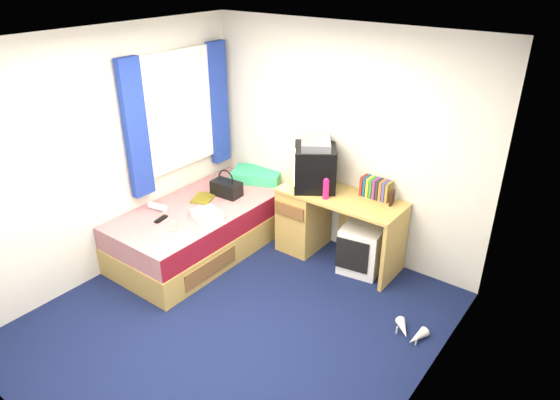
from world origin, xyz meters
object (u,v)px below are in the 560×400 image
Objects in this scene: handbag at (226,188)px; towel at (207,216)px; aerosol_can at (333,181)px; remote_control at (161,219)px; desk at (318,217)px; bed at (203,228)px; picture_frame at (392,198)px; storage_cube at (362,248)px; white_heels at (410,333)px; pillow at (257,175)px; colour_swatch_fan at (173,226)px; pink_water_bottle at (326,190)px; vcr at (316,143)px; magazine at (203,198)px; crt_tv at (314,167)px; water_bottle at (158,207)px.

towel is at bearing -70.43° from handbag.
aerosol_can reaches higher than remote_control.
towel is (-0.73, -0.93, 0.18)m from desk.
bed is 2.05m from picture_frame.
storage_cube reaches higher than white_heels.
pillow is 2.57m from white_heels.
handbag is at bearing -156.31° from aerosol_can.
pillow is 1.38m from colour_swatch_fan.
aerosol_can is 0.59× the size of towel.
storage_cube is 3.56× the size of picture_frame.
pink_water_bottle reaches higher than remote_control.
vcr is 2.08× the size of pink_water_bottle.
desk is 1.20m from towel.
remote_control reaches higher than magazine.
handbag reaches higher than remote_control.
vcr is at bearing 179.27° from picture_frame.
towel is 0.49m from magazine.
remote_control is (-1.28, -1.05, -0.30)m from pink_water_bottle.
magazine is (-1.29, -0.45, -0.30)m from pink_water_bottle.
bed is 7.14× the size of magazine.
aerosol_can reaches higher than handbag.
crt_tv reaches higher than water_bottle.
desk is 0.88m from picture_frame.
colour_swatch_fan is 2.43m from white_heels.
bed is 1.73m from storage_cube.
storage_cube is 1.08m from white_heels.
pillow is 1.09m from towel.
crt_tv is at bearing 41.32° from water_bottle.
remote_control is (-1.04, -1.21, -0.42)m from crt_tv.
towel is (-1.30, -0.89, 0.34)m from storage_cube.
pink_water_bottle is at bearing 19.30° from magazine.
pink_water_bottle reaches higher than magazine.
desk is 1.54m from colour_swatch_fan.
magazine is at bearing -170.97° from storage_cube.
vcr is 1.86× the size of colour_swatch_fan.
aerosol_can is 1.44m from magazine.
colour_swatch_fan is (-1.02, -1.32, -0.29)m from aerosol_can.
crt_tv is 1.21m from towel.
towel is 0.47m from remote_control.
picture_frame reaches higher than bed.
white_heels is at bearing -23.39° from pink_water_bottle.
bed is at bearing -86.83° from crt_tv.
white_heels is (1.41, -0.69, -0.37)m from desk.
desk is 3.18× the size of vcr.
storage_cube is 3.12× the size of remote_control.
white_heels is at bearing 13.25° from colour_swatch_fan.
water_bottle is at bearing -83.10° from vcr.
picture_frame is 1.81m from handbag.
pillow is at bearing 160.67° from white_heels.
crt_tv is at bearing 39.02° from remote_control.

